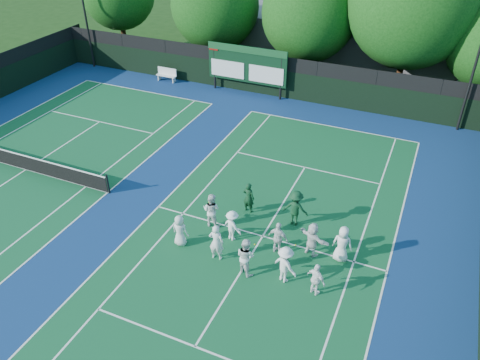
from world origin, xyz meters
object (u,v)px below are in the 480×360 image
at_px(bench, 167,74).
at_px(scoreboard, 247,65).
at_px(coach_left, 249,198).
at_px(tennis_net, 24,162).

bearing_deg(bench, scoreboard, 1.81).
bearing_deg(coach_left, tennis_net, 13.16).
distance_m(bench, coach_left, 17.87).
xyz_separation_m(tennis_net, coach_left, (12.68, 1.47, 0.31)).
relative_size(scoreboard, tennis_net, 0.53).
xyz_separation_m(scoreboard, coach_left, (5.69, -13.11, -1.39)).
height_order(scoreboard, bench, scoreboard).
xyz_separation_m(bench, coach_left, (12.36, -12.90, 0.24)).
relative_size(scoreboard, coach_left, 3.74).
bearing_deg(tennis_net, scoreboard, 64.40).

